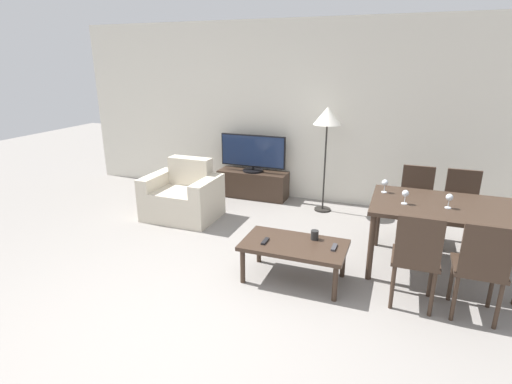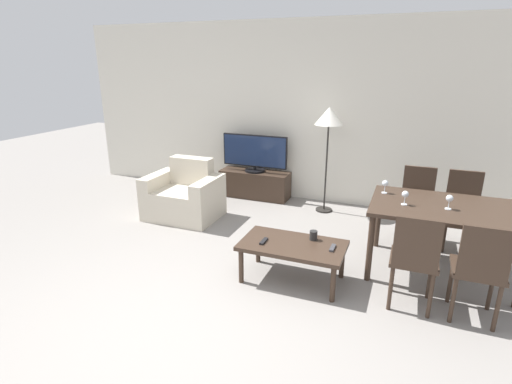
# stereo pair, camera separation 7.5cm
# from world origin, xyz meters

# --- Properties ---
(ground_plane) EXTENTS (18.00, 18.00, 0.00)m
(ground_plane) POSITION_xyz_m (0.00, 0.00, 0.00)
(ground_plane) COLOR gray
(wall_back) EXTENTS (7.65, 0.06, 2.70)m
(wall_back) POSITION_xyz_m (0.00, 3.68, 1.35)
(wall_back) COLOR silver
(wall_back) RESTS_ON ground_plane
(armchair) EXTENTS (0.98, 0.74, 0.81)m
(armchair) POSITION_xyz_m (-1.28, 2.26, 0.29)
(armchair) COLOR beige
(armchair) RESTS_ON ground_plane
(tv_stand) EXTENTS (1.12, 0.37, 0.43)m
(tv_stand) POSITION_xyz_m (-0.69, 3.43, 0.21)
(tv_stand) COLOR #38281E
(tv_stand) RESTS_ON ground_plane
(tv) EXTENTS (1.06, 0.32, 0.59)m
(tv) POSITION_xyz_m (-0.69, 3.42, 0.73)
(tv) COLOR black
(tv) RESTS_ON tv_stand
(coffee_table) EXTENTS (1.02, 0.57, 0.40)m
(coffee_table) POSITION_xyz_m (0.63, 1.15, 0.35)
(coffee_table) COLOR #38281E
(coffee_table) RESTS_ON ground_plane
(dining_table) EXTENTS (1.42, 0.96, 0.74)m
(dining_table) POSITION_xyz_m (1.99, 1.86, 0.66)
(dining_table) COLOR #38281E
(dining_table) RESTS_ON ground_plane
(dining_chair_near) EXTENTS (0.40, 0.40, 0.90)m
(dining_chair_near) POSITION_xyz_m (1.74, 1.07, 0.51)
(dining_chair_near) COLOR #38281E
(dining_chair_near) RESTS_ON ground_plane
(dining_chair_far) EXTENTS (0.40, 0.40, 0.90)m
(dining_chair_far) POSITION_xyz_m (2.23, 2.64, 0.51)
(dining_chair_far) COLOR #38281E
(dining_chair_far) RESTS_ON ground_plane
(dining_chair_near_right) EXTENTS (0.40, 0.40, 0.90)m
(dining_chair_near_right) POSITION_xyz_m (2.23, 1.07, 0.51)
(dining_chair_near_right) COLOR #38281E
(dining_chair_near_right) RESTS_ON ground_plane
(dining_chair_far_left) EXTENTS (0.40, 0.40, 0.90)m
(dining_chair_far_left) POSITION_xyz_m (1.74, 2.64, 0.51)
(dining_chair_far_left) COLOR #38281E
(dining_chair_far_left) RESTS_ON ground_plane
(floor_lamp) EXTENTS (0.39, 0.39, 1.51)m
(floor_lamp) POSITION_xyz_m (0.50, 3.22, 1.33)
(floor_lamp) COLOR black
(floor_lamp) RESTS_ON ground_plane
(remote_primary) EXTENTS (0.04, 0.15, 0.02)m
(remote_primary) POSITION_xyz_m (1.01, 1.18, 0.41)
(remote_primary) COLOR #38383D
(remote_primary) RESTS_ON coffee_table
(remote_secondary) EXTENTS (0.04, 0.15, 0.02)m
(remote_secondary) POSITION_xyz_m (0.35, 1.08, 0.41)
(remote_secondary) COLOR black
(remote_secondary) RESTS_ON coffee_table
(cup_white_near) EXTENTS (0.08, 0.08, 0.09)m
(cup_white_near) POSITION_xyz_m (0.79, 1.32, 0.45)
(cup_white_near) COLOR black
(cup_white_near) RESTS_ON coffee_table
(wine_glass_left) EXTENTS (0.07, 0.07, 0.15)m
(wine_glass_left) POSITION_xyz_m (2.00, 1.77, 0.84)
(wine_glass_left) COLOR silver
(wine_glass_left) RESTS_ON dining_table
(wine_glass_center) EXTENTS (0.07, 0.07, 0.15)m
(wine_glass_center) POSITION_xyz_m (1.60, 1.74, 0.84)
(wine_glass_center) COLOR silver
(wine_glass_center) RESTS_ON dining_table
(wine_glass_right) EXTENTS (0.07, 0.07, 0.15)m
(wine_glass_right) POSITION_xyz_m (1.38, 2.05, 0.84)
(wine_glass_right) COLOR silver
(wine_glass_right) RESTS_ON dining_table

